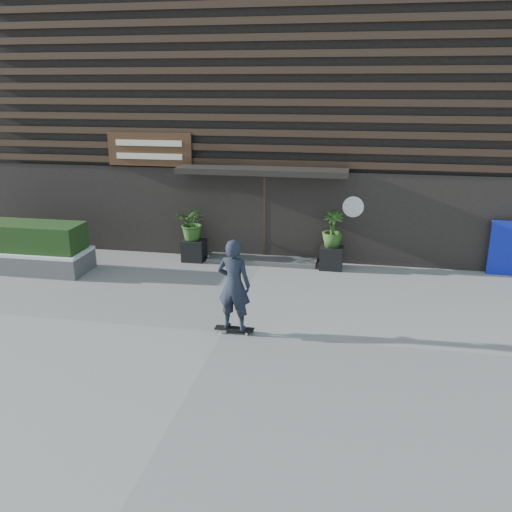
% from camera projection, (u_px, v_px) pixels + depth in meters
% --- Properties ---
extents(ground, '(80.00, 80.00, 0.00)m').
position_uv_depth(ground, '(222.00, 332.00, 10.85)').
color(ground, gray).
rests_on(ground, ground).
extents(entrance_step, '(3.00, 0.80, 0.12)m').
position_uv_depth(entrance_step, '(262.00, 260.00, 15.14)').
color(entrance_step, '#474744').
rests_on(entrance_step, ground).
extents(planter_pot_left, '(0.60, 0.60, 0.60)m').
position_uv_depth(planter_pot_left, '(194.00, 250.00, 15.22)').
color(planter_pot_left, black).
rests_on(planter_pot_left, ground).
extents(bamboo_left, '(0.86, 0.75, 0.96)m').
position_uv_depth(bamboo_left, '(193.00, 223.00, 14.98)').
color(bamboo_left, '#2D591E').
rests_on(bamboo_left, planter_pot_left).
extents(planter_pot_right, '(0.60, 0.60, 0.60)m').
position_uv_depth(planter_pot_right, '(331.00, 257.00, 14.55)').
color(planter_pot_right, black).
rests_on(planter_pot_right, ground).
extents(bamboo_right, '(0.54, 0.54, 0.96)m').
position_uv_depth(bamboo_right, '(332.00, 229.00, 14.31)').
color(bamboo_right, '#2D591E').
rests_on(bamboo_right, planter_pot_right).
extents(raised_bed, '(3.50, 1.20, 0.50)m').
position_uv_depth(raised_bed, '(24.00, 260.00, 14.47)').
color(raised_bed, '#4E4E4C').
rests_on(raised_bed, ground).
extents(snow_layer, '(3.50, 1.20, 0.08)m').
position_uv_depth(snow_layer, '(23.00, 250.00, 14.38)').
color(snow_layer, white).
rests_on(snow_layer, raised_bed).
extents(hedge, '(3.30, 1.00, 0.70)m').
position_uv_depth(hedge, '(21.00, 236.00, 14.26)').
color(hedge, '#193413').
rests_on(hedge, snow_layer).
extents(building, '(18.00, 11.00, 8.00)m').
position_uv_depth(building, '(290.00, 106.00, 18.98)').
color(building, black).
rests_on(building, ground).
extents(skateboarder, '(0.78, 0.53, 1.92)m').
position_uv_depth(skateboarder, '(234.00, 285.00, 10.54)').
color(skateboarder, black).
rests_on(skateboarder, ground).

